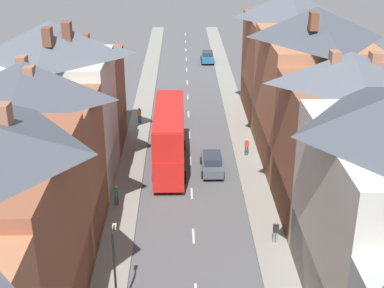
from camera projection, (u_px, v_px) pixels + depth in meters
The scene contains 14 objects.
pavement_left at pixel (139, 127), 54.54m from camera, with size 2.20×104.00×0.14m, color gray.
pavement_right at pixel (239, 127), 54.73m from camera, with size 2.20×104.00×0.14m, color gray.
centre_line_dashes at pixel (189, 135), 52.82m from camera, with size 0.14×97.80×0.01m.
terrace_row_left at pixel (1, 209), 27.79m from camera, with size 8.00×50.90×13.25m.
terrace_row_right at pixel (349, 146), 34.81m from camera, with size 8.00×58.65×13.42m.
double_decker_bus_lead at pixel (169, 137), 45.12m from camera, with size 2.74×10.80×5.30m.
car_near_blue at pixel (172, 113), 56.37m from camera, with size 1.90×4.28×1.66m.
car_near_silver at pixel (212, 162), 45.16m from camera, with size 1.90×4.55×1.58m.
car_parked_left_a at pixel (207, 57), 78.36m from camera, with size 1.90×4.28×1.67m.
pedestrian_mid_left at pixel (276, 231), 34.95m from camera, with size 0.36×0.22×1.61m.
pedestrian_mid_right at pixel (116, 194), 39.56m from camera, with size 0.36×0.22×1.61m.
pedestrian_far_left at pixel (247, 146), 47.75m from camera, with size 0.36×0.22×1.61m.
pedestrian_far_right at pixel (139, 115), 55.25m from camera, with size 0.36×0.22×1.61m.
street_lamp at pixel (115, 269), 27.65m from camera, with size 0.20×1.12×5.50m.
Camera 1 is at (-0.72, -12.84, 20.14)m, focal length 50.00 mm.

